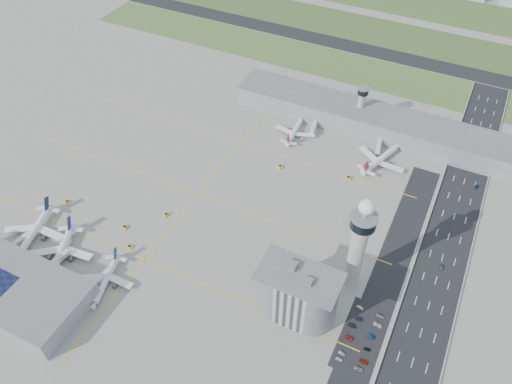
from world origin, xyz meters
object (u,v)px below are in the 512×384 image
at_px(tug_0, 67,201).
at_px(car_lot_1, 342,353).
at_px(tug_5, 348,178).
at_px(tug_4, 280,167).
at_px(car_lot_6, 358,369).
at_px(jet_bridge_near_1, 49,269).
at_px(jet_bridge_far_0, 315,124).
at_px(car_lot_4, 359,319).
at_px(jet_bridge_far_1, 379,142).
at_px(car_lot_0, 339,359).
at_px(jet_bridge_near_0, 10,250).
at_px(car_lot_8, 367,349).
at_px(jet_bridge_near_2, 91,288).
at_px(car_lot_5, 360,308).
at_px(tug_1, 130,247).
at_px(airplane_near_b, 59,251).
at_px(secondary_tower, 361,103).
at_px(car_hw_2, 476,187).
at_px(car_lot_2, 349,338).
at_px(car_lot_3, 352,326).
at_px(airplane_far_a, 295,128).
at_px(airplane_near_a, 32,229).
at_px(tug_2, 125,227).
at_px(airplane_far_b, 382,156).
at_px(car_hw_1, 442,267).
at_px(car_lot_7, 364,362).
at_px(car_lot_10, 378,325).
at_px(tug_3, 166,215).
at_px(car_hw_4, 469,129).
at_px(car_lot_9, 371,337).
at_px(admin_building, 298,293).
at_px(car_lot_11, 380,316).
at_px(control_tower, 359,242).
at_px(airplane_near_c, 105,279).

xyz_separation_m(tug_0, car_lot_1, (194.13, -21.07, -0.26)).
bearing_deg(tug_5, tug_4, -84.29).
bearing_deg(car_lot_6, jet_bridge_near_1, 100.12).
bearing_deg(jet_bridge_far_0, car_lot_4, 19.52).
xyz_separation_m(jet_bridge_far_1, car_lot_0, (30.16, -170.66, -2.26)).
xyz_separation_m(jet_bridge_near_0, car_lot_8, (205.98, 33.54, -2.28)).
distance_m(jet_bridge_near_2, car_lot_5, 145.98).
xyz_separation_m(tug_1, car_lot_0, (135.31, -11.87, -0.29)).
bearing_deg(jet_bridge_far_0, airplane_near_b, -35.22).
distance_m(secondary_tower, car_hw_2, 100.01).
relative_size(car_lot_2, car_lot_3, 1.05).
distance_m(airplane_far_a, jet_bridge_near_0, 207.04).
distance_m(airplane_near_a, car_lot_5, 196.02).
relative_size(tug_2, car_lot_3, 0.76).
bearing_deg(airplane_far_a, airplane_far_b, -96.78).
distance_m(tug_5, car_lot_4, 108.50).
bearing_deg(car_lot_8, car_lot_1, 117.95).
xyz_separation_m(jet_bridge_near_0, car_lot_4, (196.99, 48.21, -2.19)).
distance_m(tug_2, car_hw_1, 189.60).
height_order(tug_5, car_lot_7, tug_5).
bearing_deg(car_lot_6, car_lot_0, 88.77).
bearing_deg(jet_bridge_far_1, airplane_near_b, -46.67).
xyz_separation_m(airplane_near_b, car_lot_2, (166.84, 25.21, -5.66)).
relative_size(jet_bridge_near_1, jet_bridge_far_0, 1.00).
relative_size(secondary_tower, jet_bridge_near_2, 2.28).
relative_size(car_lot_5, car_hw_1, 1.06).
xyz_separation_m(jet_bridge_far_1, car_lot_10, (41.76, -143.89, -2.22)).
distance_m(tug_3, car_hw_4, 234.93).
height_order(car_lot_6, car_hw_4, car_lot_6).
bearing_deg(car_lot_4, car_lot_9, -131.38).
relative_size(airplane_far_a, tug_1, 12.23).
xyz_separation_m(tug_1, car_hw_4, (161.32, 206.77, -0.33)).
xyz_separation_m(car_lot_4, car_lot_10, (9.77, 0.90, -0.03)).
relative_size(secondary_tower, admin_building, 0.76).
bearing_deg(jet_bridge_near_2, jet_bridge_near_0, 100.00).
height_order(secondary_tower, tug_0, secondary_tower).
relative_size(car_lot_8, car_hw_2, 0.74).
bearing_deg(airplane_near_b, car_lot_1, 72.95).
bearing_deg(car_hw_2, tug_3, -136.54).
distance_m(airplane_near_b, jet_bridge_far_0, 202.00).
relative_size(car_lot_0, car_lot_11, 0.81).
bearing_deg(tug_1, control_tower, -86.47).
bearing_deg(car_lot_6, car_lot_11, 1.21).
distance_m(tug_5, car_lot_9, 118.47).
bearing_deg(airplane_far_a, car_lot_11, -144.61).
distance_m(airplane_near_b, car_lot_4, 172.37).
relative_size(admin_building, car_hw_4, 12.94).
xyz_separation_m(secondary_tower, airplane_near_c, (-79.02, -203.73, -13.56)).
bearing_deg(admin_building, airplane_near_b, -168.08).
height_order(car_lot_3, car_lot_9, car_lot_9).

